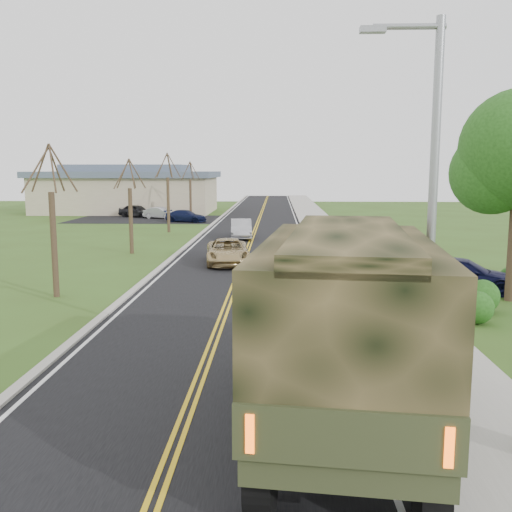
{
  "coord_description": "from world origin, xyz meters",
  "views": [
    {
      "loc": [
        1.87,
        -12.13,
        5.07
      ],
      "look_at": [
        1.07,
        9.37,
        1.8
      ],
      "focal_mm": 40.0,
      "sensor_mm": 36.0,
      "label": 1
    }
  ],
  "objects_px": {
    "sedan_silver": "(241,229)",
    "pickup_navy": "(462,275)",
    "suv_champagne": "(228,252)",
    "military_truck": "(346,318)"
  },
  "relations": [
    {
      "from": "military_truck",
      "to": "pickup_navy",
      "type": "bearing_deg",
      "value": 70.69
    },
    {
      "from": "suv_champagne",
      "to": "sedan_silver",
      "type": "distance_m",
      "value": 11.61
    },
    {
      "from": "sedan_silver",
      "to": "pickup_navy",
      "type": "relative_size",
      "value": 0.92
    },
    {
      "from": "suv_champagne",
      "to": "pickup_navy",
      "type": "xyz_separation_m",
      "value": [
        10.48,
        -6.54,
        0.0
      ]
    },
    {
      "from": "sedan_silver",
      "to": "pickup_navy",
      "type": "bearing_deg",
      "value": -64.55
    },
    {
      "from": "pickup_navy",
      "to": "suv_champagne",
      "type": "bearing_deg",
      "value": 75.09
    },
    {
      "from": "suv_champagne",
      "to": "sedan_silver",
      "type": "relative_size",
      "value": 1.13
    },
    {
      "from": "suv_champagne",
      "to": "sedan_silver",
      "type": "xyz_separation_m",
      "value": [
        -0.0,
        11.61,
        0.03
      ]
    },
    {
      "from": "suv_champagne",
      "to": "pickup_navy",
      "type": "relative_size",
      "value": 1.04
    },
    {
      "from": "military_truck",
      "to": "suv_champagne",
      "type": "xyz_separation_m",
      "value": [
        -3.97,
        20.02,
        -1.64
      ]
    }
  ]
}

